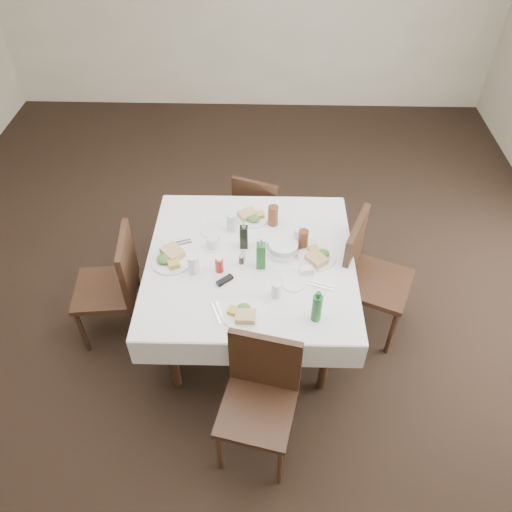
% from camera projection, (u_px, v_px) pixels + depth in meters
% --- Properties ---
extents(ground_plane, '(7.00, 7.00, 0.00)m').
position_uv_depth(ground_plane, '(232.00, 306.00, 4.12)').
color(ground_plane, black).
extents(room_shell, '(6.04, 7.04, 2.80)m').
position_uv_depth(room_shell, '(223.00, 117.00, 2.93)').
color(room_shell, beige).
rests_on(room_shell, ground).
extents(dining_table, '(1.44, 1.44, 0.76)m').
position_uv_depth(dining_table, '(251.00, 267.00, 3.48)').
color(dining_table, black).
rests_on(dining_table, ground).
extents(chair_north, '(0.50, 0.50, 0.83)m').
position_uv_depth(chair_north, '(259.00, 210.00, 4.28)').
color(chair_north, black).
rests_on(chair_north, ground).
extents(chair_south, '(0.51, 0.51, 0.91)m').
position_uv_depth(chair_south, '(260.00, 391.00, 2.96)').
color(chair_south, black).
rests_on(chair_south, ground).
extents(chair_east, '(0.61, 0.61, 0.98)m').
position_uv_depth(chair_east, '(366.00, 271.00, 3.63)').
color(chair_east, black).
rests_on(chair_east, ground).
extents(chair_west, '(0.49, 0.49, 0.93)m').
position_uv_depth(chair_west, '(116.00, 281.00, 3.59)').
color(chair_west, black).
rests_on(chair_west, ground).
extents(meal_north, '(0.24, 0.24, 0.05)m').
position_uv_depth(meal_north, '(252.00, 216.00, 3.73)').
color(meal_north, white).
rests_on(meal_north, dining_table).
extents(meal_south, '(0.23, 0.23, 0.05)m').
position_uv_depth(meal_south, '(242.00, 314.00, 3.05)').
color(meal_south, white).
rests_on(meal_south, dining_table).
extents(meal_east, '(0.26, 0.26, 0.06)m').
position_uv_depth(meal_east, '(317.00, 257.00, 3.41)').
color(meal_east, white).
rests_on(meal_east, dining_table).
extents(meal_west, '(0.29, 0.29, 0.06)m').
position_uv_depth(meal_west, '(171.00, 258.00, 3.40)').
color(meal_west, white).
rests_on(meal_west, dining_table).
extents(side_plate_a, '(0.18, 0.18, 0.01)m').
position_uv_depth(side_plate_a, '(212.00, 230.00, 3.64)').
color(side_plate_a, white).
rests_on(side_plate_a, dining_table).
extents(side_plate_b, '(0.15, 0.15, 0.01)m').
position_uv_depth(side_plate_b, '(293.00, 284.00, 3.26)').
color(side_plate_b, white).
rests_on(side_plate_b, dining_table).
extents(water_n, '(0.08, 0.08, 0.14)m').
position_uv_depth(water_n, '(232.00, 222.00, 3.60)').
color(water_n, silver).
rests_on(water_n, dining_table).
extents(water_s, '(0.06, 0.06, 0.11)m').
position_uv_depth(water_s, '(276.00, 290.00, 3.15)').
color(water_s, silver).
rests_on(water_s, dining_table).
extents(water_e, '(0.08, 0.08, 0.14)m').
position_uv_depth(water_e, '(299.00, 237.00, 3.49)').
color(water_e, silver).
rests_on(water_e, dining_table).
extents(water_w, '(0.08, 0.08, 0.14)m').
position_uv_depth(water_w, '(193.00, 264.00, 3.29)').
color(water_w, silver).
rests_on(water_w, dining_table).
extents(iced_tea_a, '(0.08, 0.08, 0.16)m').
position_uv_depth(iced_tea_a, '(273.00, 216.00, 3.64)').
color(iced_tea_a, brown).
rests_on(iced_tea_a, dining_table).
extents(iced_tea_b, '(0.07, 0.07, 0.15)m').
position_uv_depth(iced_tea_b, '(303.00, 239.00, 3.47)').
color(iced_tea_b, brown).
rests_on(iced_tea_b, dining_table).
extents(bread_basket, '(0.23, 0.23, 0.07)m').
position_uv_depth(bread_basket, '(283.00, 247.00, 3.46)').
color(bread_basket, silver).
rests_on(bread_basket, dining_table).
extents(oil_cruet_dark, '(0.05, 0.05, 0.23)m').
position_uv_depth(oil_cruet_dark, '(244.00, 236.00, 3.45)').
color(oil_cruet_dark, black).
rests_on(oil_cruet_dark, dining_table).
extents(oil_cruet_green, '(0.06, 0.06, 0.25)m').
position_uv_depth(oil_cruet_green, '(261.00, 255.00, 3.30)').
color(oil_cruet_green, '#1C5E23').
rests_on(oil_cruet_green, dining_table).
extents(ketchup_bottle, '(0.06, 0.06, 0.12)m').
position_uv_depth(ketchup_bottle, '(219.00, 265.00, 3.31)').
color(ketchup_bottle, red).
rests_on(ketchup_bottle, dining_table).
extents(salt_shaker, '(0.03, 0.03, 0.08)m').
position_uv_depth(salt_shaker, '(243.00, 257.00, 3.39)').
color(salt_shaker, white).
rests_on(salt_shaker, dining_table).
extents(pepper_shaker, '(0.03, 0.03, 0.07)m').
position_uv_depth(pepper_shaker, '(241.00, 259.00, 3.37)').
color(pepper_shaker, '#392A17').
rests_on(pepper_shaker, dining_table).
extents(coffee_mug, '(0.12, 0.12, 0.09)m').
position_uv_depth(coffee_mug, '(213.00, 243.00, 3.49)').
color(coffee_mug, white).
rests_on(coffee_mug, dining_table).
extents(sunglasses, '(0.11, 0.11, 0.03)m').
position_uv_depth(sunglasses, '(225.00, 280.00, 3.27)').
color(sunglasses, black).
rests_on(sunglasses, dining_table).
extents(green_bottle, '(0.06, 0.06, 0.24)m').
position_uv_depth(green_bottle, '(317.00, 307.00, 2.98)').
color(green_bottle, '#1C5E23').
rests_on(green_bottle, dining_table).
extents(sugar_caddy, '(0.10, 0.06, 0.05)m').
position_uv_depth(sugar_caddy, '(306.00, 270.00, 3.32)').
color(sugar_caddy, white).
rests_on(sugar_caddy, dining_table).
extents(cutlery_n, '(0.04, 0.16, 0.01)m').
position_uv_depth(cutlery_n, '(271.00, 217.00, 3.75)').
color(cutlery_n, silver).
rests_on(cutlery_n, dining_table).
extents(cutlery_s, '(0.11, 0.19, 0.01)m').
position_uv_depth(cutlery_s, '(218.00, 313.00, 3.08)').
color(cutlery_s, silver).
rests_on(cutlery_s, dining_table).
extents(cutlery_e, '(0.19, 0.10, 0.01)m').
position_uv_depth(cutlery_e, '(320.00, 285.00, 3.25)').
color(cutlery_e, silver).
rests_on(cutlery_e, dining_table).
extents(cutlery_w, '(0.20, 0.12, 0.01)m').
position_uv_depth(cutlery_w, '(178.00, 244.00, 3.53)').
color(cutlery_w, silver).
rests_on(cutlery_w, dining_table).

